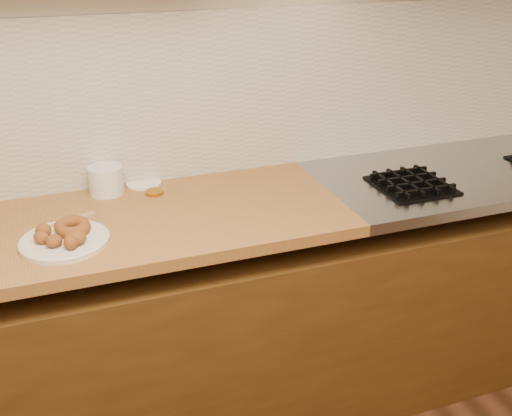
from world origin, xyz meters
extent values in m
cube|color=tan|center=(0.00, 2.00, 1.35)|extent=(4.00, 0.02, 2.70)
cube|color=#523211|center=(0.00, 1.69, 0.39)|extent=(3.60, 0.60, 0.77)
cube|color=#9EA0A5|center=(1.15, 1.69, 0.88)|extent=(1.30, 0.62, 0.04)
cube|color=#BDB7AB|center=(0.00, 1.99, 1.20)|extent=(3.60, 0.02, 0.60)
cube|color=black|center=(0.80, 1.61, 0.90)|extent=(0.26, 0.26, 0.01)
cube|color=black|center=(0.71, 1.61, 0.92)|extent=(0.01, 0.24, 0.02)
cube|color=black|center=(0.80, 1.52, 0.92)|extent=(0.24, 0.01, 0.02)
cube|color=black|center=(0.77, 1.61, 0.92)|extent=(0.01, 0.24, 0.02)
cube|color=black|center=(0.80, 1.58, 0.92)|extent=(0.24, 0.01, 0.02)
cube|color=black|center=(0.83, 1.61, 0.92)|extent=(0.01, 0.24, 0.02)
cube|color=black|center=(0.80, 1.64, 0.92)|extent=(0.24, 0.01, 0.02)
cube|color=black|center=(0.89, 1.61, 0.92)|extent=(0.01, 0.24, 0.02)
cube|color=black|center=(0.80, 1.70, 0.92)|extent=(0.24, 0.01, 0.02)
cylinder|color=silver|center=(-0.42, 1.59, 0.91)|extent=(0.26, 0.26, 0.02)
torus|color=brown|center=(-0.39, 1.62, 0.93)|extent=(0.14, 0.14, 0.05)
ellipsoid|color=brown|center=(-0.47, 1.62, 0.94)|extent=(0.05, 0.05, 0.04)
ellipsoid|color=brown|center=(-0.48, 1.58, 0.93)|extent=(0.06, 0.06, 0.04)
ellipsoid|color=brown|center=(-0.45, 1.54, 0.93)|extent=(0.06, 0.05, 0.04)
ellipsoid|color=brown|center=(-0.40, 1.52, 0.94)|extent=(0.05, 0.05, 0.04)
ellipsoid|color=brown|center=(-0.42, 1.64, 0.93)|extent=(0.06, 0.06, 0.04)
ellipsoid|color=brown|center=(-0.39, 1.54, 0.94)|extent=(0.07, 0.07, 0.04)
cylinder|color=silver|center=(-0.25, 1.92, 0.95)|extent=(0.14, 0.14, 0.10)
cylinder|color=white|center=(-0.12, 1.96, 0.90)|extent=(0.14, 0.14, 0.01)
cylinder|color=#B4751C|center=(-0.10, 1.86, 0.91)|extent=(0.08, 0.08, 0.01)
cube|color=#A67F51|center=(-0.41, 1.71, 0.91)|extent=(0.20, 0.10, 0.02)
camera|label=1|loc=(-0.41, -0.09, 1.76)|focal=42.00mm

